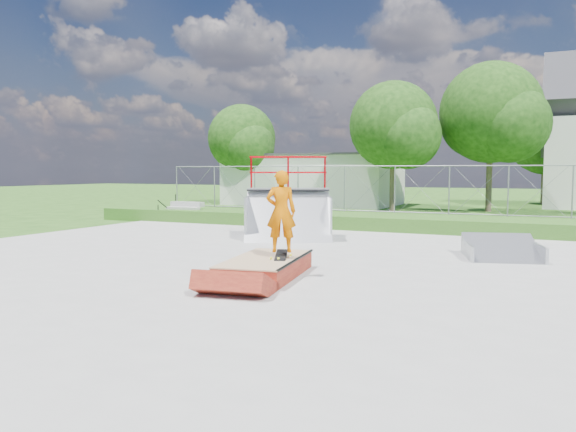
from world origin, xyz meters
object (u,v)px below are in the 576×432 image
quarter_pipe (288,198)px  flat_bank_ramp (502,249)px  grind_box (266,268)px  skater (281,215)px

quarter_pipe → flat_bank_ramp: 6.43m
quarter_pipe → flat_bank_ramp: size_ratio=1.46×
grind_box → skater: skater is taller
grind_box → skater: bearing=18.1°
flat_bank_ramp → skater: bearing=-147.3°
grind_box → skater: 1.09m
flat_bank_ramp → skater: 5.75m
grind_box → quarter_pipe: quarter_pipe is taller
flat_bank_ramp → quarter_pipe: bearing=152.7°
flat_bank_ramp → skater: skater is taller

